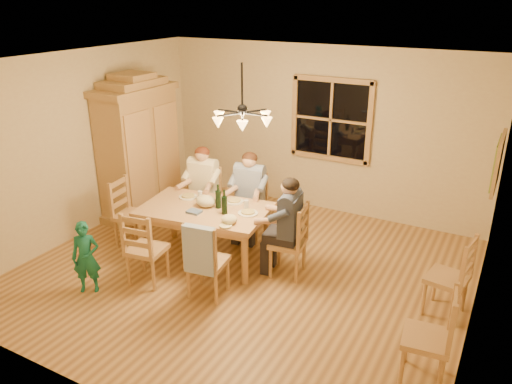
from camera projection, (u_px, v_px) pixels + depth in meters
The scene contains 33 objects.
floor at pixel (244, 272), 6.58m from camera, with size 5.50×5.50×0.00m, color #8F5E34.
ceiling at pixel (242, 62), 5.58m from camera, with size 5.50×5.00×0.02m, color white.
wall_back at pixel (319, 130), 8.12m from camera, with size 5.50×0.02×2.70m, color beige.
wall_left at pixel (80, 145), 7.30m from camera, with size 0.02×5.00×2.70m, color beige.
wall_right at pixel (487, 222), 4.86m from camera, with size 0.02×5.00×2.70m, color beige.
window at pixel (331, 120), 7.93m from camera, with size 1.30×0.06×1.30m.
painting at pixel (498, 163), 5.76m from camera, with size 0.06×0.78×0.64m.
chandelier at pixel (242, 117), 5.81m from camera, with size 0.77×0.68×0.71m.
armoire at pixel (139, 152), 7.98m from camera, with size 0.66×1.40×2.30m.
dining_table at pixel (205, 215), 6.69m from camera, with size 1.81×1.25×0.76m.
chair_far_left at pixel (204, 212), 7.65m from camera, with size 0.49×0.47×0.99m.
chair_far_right at pixel (250, 219), 7.40m from camera, with size 0.49×0.47×0.99m.
chair_near_left at pixel (148, 260), 6.27m from camera, with size 0.49×0.47×0.99m.
chair_near_right at pixel (208, 272), 5.99m from camera, with size 0.49×0.47×0.99m.
chair_end_left at pixel (133, 225), 7.21m from camera, with size 0.47×0.49×0.99m.
chair_end_right at pixel (288, 253), 6.43m from camera, with size 0.47×0.49×0.99m.
adult_woman at pixel (203, 179), 7.45m from camera, with size 0.43×0.47×0.87m.
adult_plaid_man at pixel (249, 185), 7.20m from camera, with size 0.43×0.47×0.87m.
adult_slate_man at pixel (289, 215), 6.23m from camera, with size 0.47×0.43×0.87m.
towel at pixel (200, 250), 5.67m from camera, with size 0.38×0.10×0.58m, color #99ACD0.
wine_bottle_a at pixel (218, 196), 6.58m from camera, with size 0.08×0.08×0.33m, color black.
wine_bottle_b at pixel (224, 202), 6.41m from camera, with size 0.08×0.08×0.33m, color black.
plate_woman at pixel (188, 197), 6.98m from camera, with size 0.26×0.26×0.02m, color white.
plate_plaid at pixel (234, 202), 6.82m from camera, with size 0.26×0.26×0.02m, color white.
plate_slate at pixel (248, 213), 6.46m from camera, with size 0.26×0.26×0.02m, color white.
wine_glass_a at pixel (200, 196), 6.85m from camera, with size 0.06×0.06×0.14m, color silver.
wine_glass_b at pixel (246, 205), 6.55m from camera, with size 0.06×0.06×0.14m, color silver.
cap at pixel (229, 219), 6.18m from camera, with size 0.20×0.20×0.11m, color beige.
napkin at pixel (194, 212), 6.49m from camera, with size 0.18×0.14×0.03m, color #546A9B.
cloth_bundle at pixel (206, 201), 6.66m from camera, with size 0.28×0.22×0.15m, color beige.
child at pixel (86, 257), 6.01m from camera, with size 0.33×0.22×0.92m, color #186F5E.
chair_spare_front at pixel (424, 352), 4.66m from camera, with size 0.47×0.48×0.99m.
chair_spare_back at pixel (445, 290), 5.63m from camera, with size 0.48×0.50×0.99m.
Camera 1 is at (2.87, -4.95, 3.42)m, focal length 35.00 mm.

